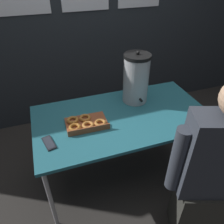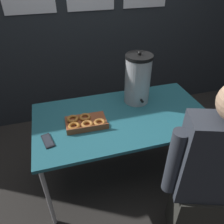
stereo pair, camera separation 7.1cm
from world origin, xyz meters
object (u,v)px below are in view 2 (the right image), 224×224
(cell_phone, at_px, (48,141))
(person_seated, at_px, (209,178))
(donut_box, at_px, (85,122))
(coffee_urn, at_px, (138,79))

(cell_phone, distance_m, person_seated, 1.14)
(donut_box, bearing_deg, cell_phone, -156.37)
(coffee_urn, distance_m, cell_phone, 0.91)
(coffee_urn, bearing_deg, donut_box, -157.52)
(person_seated, bearing_deg, coffee_urn, -60.59)
(cell_phone, bearing_deg, person_seated, -42.87)
(coffee_urn, relative_size, person_seated, 0.35)
(donut_box, relative_size, person_seated, 0.25)
(donut_box, distance_m, person_seated, 0.97)
(donut_box, distance_m, cell_phone, 0.32)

